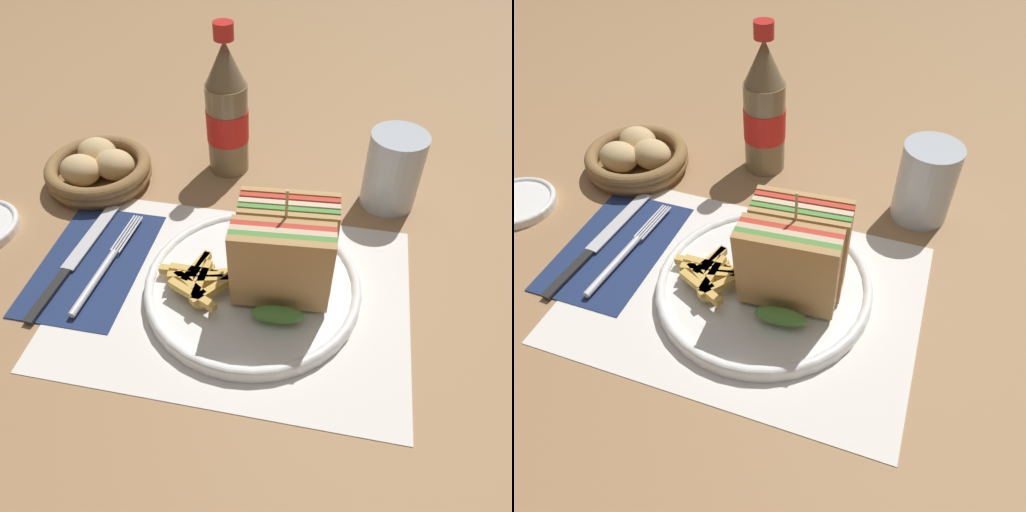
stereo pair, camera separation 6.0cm
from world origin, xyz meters
The scene contains 12 objects.
ground_plane centered at (0.00, 0.00, 0.00)m, with size 4.00×4.00×0.00m, color #9E754C.
placemat centered at (0.00, -0.03, 0.00)m, with size 0.42×0.31×0.00m.
plate_main centered at (0.02, -0.01, 0.01)m, with size 0.26×0.26×0.02m.
club_sandwich centered at (0.06, -0.02, 0.07)m, with size 0.11×0.11×0.14m.
fries_pile centered at (-0.04, -0.04, 0.03)m, with size 0.11×0.09×0.02m.
napkin centered at (-0.19, -0.01, 0.00)m, with size 0.13×0.21×0.00m.
fork centered at (-0.17, -0.03, 0.01)m, with size 0.03×0.18×0.01m.
knife centered at (-0.22, -0.01, 0.01)m, with size 0.03×0.22×0.00m.
coke_bottle_near centered at (-0.07, 0.24, 0.10)m, with size 0.06×0.06×0.22m.
glass_near centered at (0.18, 0.20, 0.05)m, with size 0.08×0.08×0.11m.
bread_basket centered at (-0.25, 0.16, 0.02)m, with size 0.16×0.16×0.06m.
side_saucer centered at (-0.38, 0.02, 0.01)m, with size 0.11×0.11×0.01m.
Camera 2 is at (0.16, -0.40, 0.46)m, focal length 35.00 mm.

